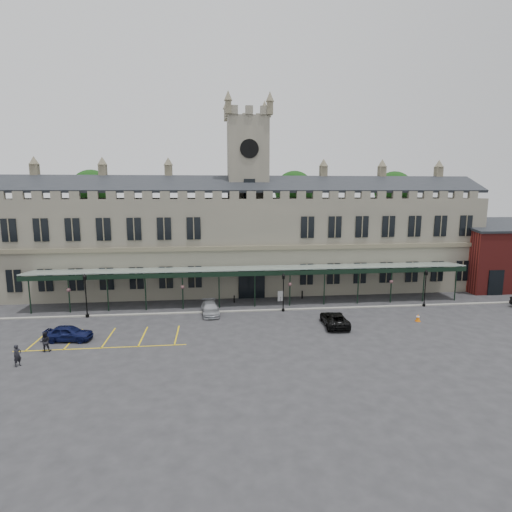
{
  "coord_description": "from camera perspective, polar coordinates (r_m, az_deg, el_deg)",
  "views": [
    {
      "loc": [
        -4.61,
        -36.14,
        12.9
      ],
      "look_at": [
        0.0,
        6.0,
        6.0
      ],
      "focal_mm": 28.0,
      "sensor_mm": 36.0,
      "label": 1
    }
  ],
  "objects": [
    {
      "name": "lamp_post_left",
      "position": [
        44.62,
        -23.16,
        -4.68
      ],
      "size": [
        0.44,
        0.44,
        4.62
      ],
      "color": "black",
      "rests_on": "ground"
    },
    {
      "name": "lamp_post_mid",
      "position": [
        43.23,
        3.93,
        -4.69
      ],
      "size": [
        0.4,
        0.4,
        4.23
      ],
      "color": "black",
      "rests_on": "ground"
    },
    {
      "name": "car_van",
      "position": [
        39.84,
        11.16,
        -8.83
      ],
      "size": [
        2.47,
        4.85,
        1.31
      ],
      "primitive_type": "imported",
      "rotation": [
        0.0,
        0.0,
        3.08
      ],
      "color": "black",
      "rests_on": "ground"
    },
    {
      "name": "canopy",
      "position": [
        45.08,
        -0.2,
        -4.22
      ],
      "size": [
        50.0,
        4.1,
        4.3
      ],
      "color": "#8C9E93",
      "rests_on": "ground"
    },
    {
      "name": "tree_behind_mid",
      "position": [
        62.43,
        5.48,
        9.12
      ],
      "size": [
        6.0,
        6.0,
        16.0
      ],
      "color": "#332314",
      "rests_on": "ground"
    },
    {
      "name": "kerb",
      "position": [
        43.82,
        0.07,
        -7.8
      ],
      "size": [
        60.0,
        0.4,
        0.12
      ],
      "primitive_type": "cube",
      "color": "gray",
      "rests_on": "ground"
    },
    {
      "name": "bollard_left",
      "position": [
        46.97,
        -3.13,
        -6.16
      ],
      "size": [
        0.15,
        0.15,
        0.86
      ],
      "primitive_type": "cylinder",
      "color": "black",
      "rests_on": "ground"
    },
    {
      "name": "tree_behind_right",
      "position": [
        67.5,
        19.06,
        8.67
      ],
      "size": [
        6.0,
        6.0,
        16.0
      ],
      "color": "#332314",
      "rests_on": "ground"
    },
    {
      "name": "traffic_cone",
      "position": [
        43.56,
        22.13,
        -8.17
      ],
      "size": [
        0.48,
        0.48,
        0.77
      ],
      "rotation": [
        0.0,
        0.0,
        0.03
      ],
      "color": "#DF6307",
      "rests_on": "ground"
    },
    {
      "name": "sign_board",
      "position": [
        47.61,
        3.54,
        -5.74
      ],
      "size": [
        0.72,
        0.19,
        1.24
      ],
      "rotation": [
        0.0,
        0.0,
        0.19
      ],
      "color": "black",
      "rests_on": "ground"
    },
    {
      "name": "car_taxi",
      "position": [
        42.83,
        -6.56,
        -7.48
      ],
      "size": [
        2.14,
        4.44,
        1.25
      ],
      "primitive_type": "imported",
      "rotation": [
        0.0,
        0.0,
        0.09
      ],
      "color": "#9DA0A5",
      "rests_on": "ground"
    },
    {
      "name": "brick_annex",
      "position": [
        63.08,
        31.59,
        -0.1
      ],
      "size": [
        12.4,
        8.36,
        9.23
      ],
      "color": "maroon",
      "rests_on": "ground"
    },
    {
      "name": "lamp_post_right",
      "position": [
        48.82,
        23.04,
        -3.77
      ],
      "size": [
        0.4,
        0.4,
        4.26
      ],
      "color": "black",
      "rests_on": "ground"
    },
    {
      "name": "parking_markings",
      "position": [
        38.14,
        -20.5,
        -11.13
      ],
      "size": [
        16.0,
        6.0,
        0.01
      ],
      "primitive_type": null,
      "color": "gold",
      "rests_on": "ground"
    },
    {
      "name": "clock_tower",
      "position": [
        52.34,
        -1.21,
        9.47
      ],
      "size": [
        5.6,
        5.6,
        24.8
      ],
      "color": "#676356",
      "rests_on": "ground"
    },
    {
      "name": "car_left_a",
      "position": [
        38.94,
        -25.23,
        -9.94
      ],
      "size": [
        4.19,
        2.02,
        1.38
      ],
      "primitive_type": "imported",
      "rotation": [
        0.0,
        0.0,
        1.47
      ],
      "color": "#0D133D",
      "rests_on": "ground"
    },
    {
      "name": "ground",
      "position": [
        38.65,
        0.98,
        -10.25
      ],
      "size": [
        140.0,
        140.0,
        0.0
      ],
      "primitive_type": "plane",
      "color": "#28282A"
    },
    {
      "name": "station_building",
      "position": [
        52.65,
        -1.17,
        2.22
      ],
      "size": [
        60.0,
        10.36,
        17.3
      ],
      "color": "#676356",
      "rests_on": "ground"
    },
    {
      "name": "tree_behind_left",
      "position": [
        63.56,
        -22.38,
        8.48
      ],
      "size": [
        6.0,
        6.0,
        16.0
      ],
      "color": "#332314",
      "rests_on": "ground"
    },
    {
      "name": "person_b",
      "position": [
        37.27,
        -27.92,
        -10.75
      ],
      "size": [
        0.95,
        0.82,
        1.67
      ],
      "primitive_type": "imported",
      "rotation": [
        0.0,
        0.0,
        3.4
      ],
      "color": "black",
      "rests_on": "ground"
    },
    {
      "name": "person_a",
      "position": [
        35.31,
        -30.93,
        -12.1
      ],
      "size": [
        0.65,
        0.73,
        1.67
      ],
      "primitive_type": "imported",
      "rotation": [
        0.0,
        0.0,
        1.04
      ],
      "color": "black",
      "rests_on": "ground"
    },
    {
      "name": "bollard_right",
      "position": [
        48.96,
        6.61,
        -5.5
      ],
      "size": [
        0.17,
        0.17,
        0.98
      ],
      "primitive_type": "cylinder",
      "color": "black",
      "rests_on": "ground"
    }
  ]
}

